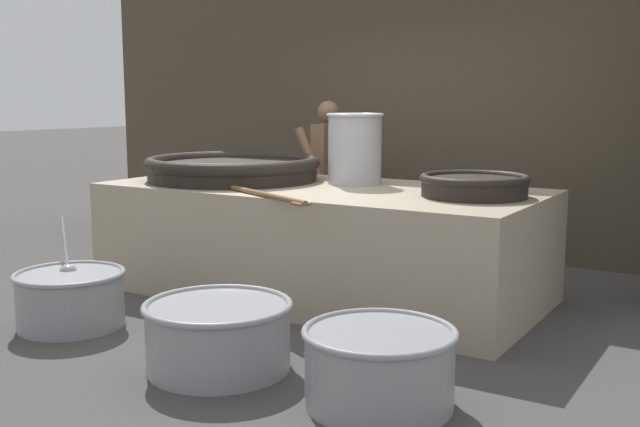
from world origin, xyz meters
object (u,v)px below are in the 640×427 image
object	(u,v)px
stock_pot	(355,148)
prep_bowl_vegetables	(70,296)
giant_wok_near	(233,168)
prep_bowl_meat	(218,332)
giant_wok_far	(474,185)
cook	(327,173)
prep_bowl_extra	(379,363)

from	to	relation	value
stock_pot	prep_bowl_vegetables	bearing A→B (deg)	-119.68
giant_wok_near	prep_bowl_vegetables	xyz separation A→B (m)	(-0.12, -1.73, -0.79)
prep_bowl_meat	giant_wok_far	bearing A→B (deg)	64.74
giant_wok_far	cook	size ratio (longest dim) A/B	0.50
prep_bowl_extra	giant_wok_near	bearing A→B (deg)	143.03
stock_pot	cook	bearing A→B (deg)	131.07
prep_bowl_vegetables	prep_bowl_meat	bearing A→B (deg)	-4.41
stock_pot	prep_bowl_extra	size ratio (longest dim) A/B	0.71
cook	prep_bowl_vegetables	world-z (taller)	cook
stock_pot	prep_bowl_meat	bearing A→B (deg)	-82.72
giant_wok_near	cook	bearing A→B (deg)	83.06
stock_pot	cook	size ratio (longest dim) A/B	0.37
giant_wok_near	prep_bowl_meat	distance (m)	2.41
giant_wok_near	prep_bowl_vegetables	bearing A→B (deg)	-94.11
cook	prep_bowl_extra	xyz separation A→B (m)	(2.24, -3.17, -0.64)
giant_wok_near	prep_bowl_meat	world-z (taller)	giant_wok_near
stock_pot	cook	xyz separation A→B (m)	(-0.89, 1.02, -0.35)
cook	giant_wok_far	bearing A→B (deg)	144.15
giant_wok_far	prep_bowl_meat	world-z (taller)	giant_wok_far
prep_bowl_extra	cook	bearing A→B (deg)	125.29
cook	prep_bowl_meat	xyz separation A→B (m)	(1.17, -3.20, -0.64)
stock_pot	prep_bowl_vegetables	xyz separation A→B (m)	(-1.18, -2.07, -0.99)
giant_wok_far	prep_bowl_vegetables	distance (m)	3.05
stock_pot	prep_bowl_vegetables	size ratio (longest dim) A/B	0.66
giant_wok_near	giant_wok_far	distance (m)	2.23
giant_wok_near	stock_pot	distance (m)	1.12
stock_pot	prep_bowl_extra	xyz separation A→B (m)	(1.35, -2.15, -0.98)
giant_wok_far	prep_bowl_extra	bearing A→B (deg)	-84.41
giant_wok_far	prep_bowl_meat	size ratio (longest dim) A/B	0.89
prep_bowl_meat	prep_bowl_extra	world-z (taller)	prep_bowl_extra
prep_bowl_meat	prep_bowl_vegetables	bearing A→B (deg)	175.59
prep_bowl_vegetables	prep_bowl_meat	xyz separation A→B (m)	(1.46, -0.11, 0.01)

